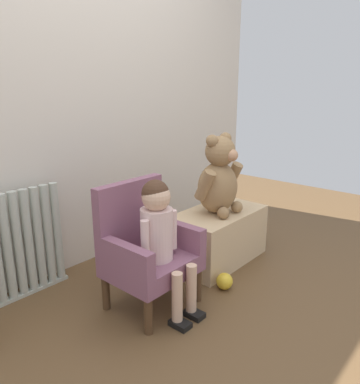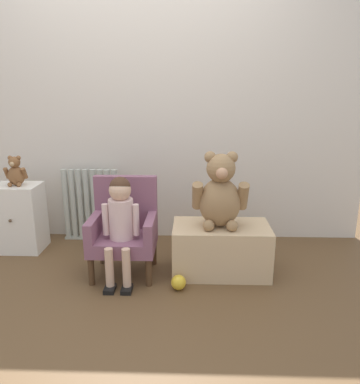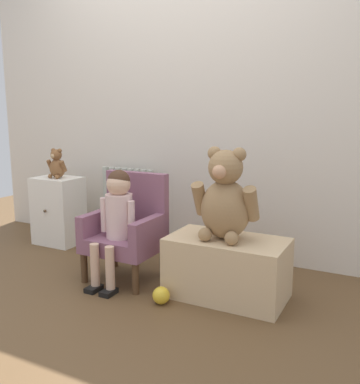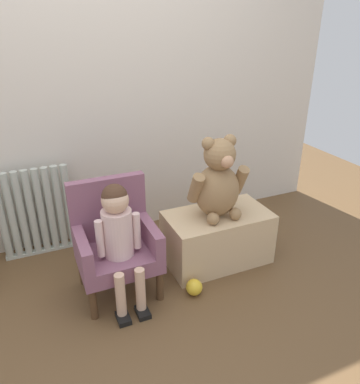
% 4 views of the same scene
% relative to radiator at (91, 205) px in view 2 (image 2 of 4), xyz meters
% --- Properties ---
extents(ground_plane, '(6.00, 6.00, 0.00)m').
position_rel_radiator_xyz_m(ground_plane, '(0.46, -1.09, -0.31)').
color(ground_plane, brown).
extents(back_wall, '(3.80, 0.05, 2.40)m').
position_rel_radiator_xyz_m(back_wall, '(0.46, 0.12, 0.89)').
color(back_wall, beige).
rests_on(back_wall, ground_plane).
extents(radiator, '(0.50, 0.05, 0.63)m').
position_rel_radiator_xyz_m(radiator, '(0.00, 0.00, 0.00)').
color(radiator, '#B1B8AB').
rests_on(radiator, ground_plane).
extents(small_dresser, '(0.37, 0.31, 0.55)m').
position_rel_radiator_xyz_m(small_dresser, '(-0.53, -0.24, -0.04)').
color(small_dresser, white).
rests_on(small_dresser, ground_plane).
extents(child_armchair, '(0.46, 0.39, 0.69)m').
position_rel_radiator_xyz_m(child_armchair, '(0.40, -0.59, 0.02)').
color(child_armchair, '#825167').
rests_on(child_armchair, ground_plane).
extents(child_figure, '(0.25, 0.35, 0.73)m').
position_rel_radiator_xyz_m(child_figure, '(0.40, -0.70, 0.16)').
color(child_figure, beige).
rests_on(child_figure, ground_plane).
extents(low_bench, '(0.69, 0.39, 0.36)m').
position_rel_radiator_xyz_m(low_bench, '(1.09, -0.58, -0.14)').
color(low_bench, tan).
rests_on(low_bench, ground_plane).
extents(large_teddy_bear, '(0.39, 0.27, 0.53)m').
position_rel_radiator_xyz_m(large_teddy_bear, '(1.08, -0.59, 0.28)').
color(large_teddy_bear, '#96744C').
rests_on(large_teddy_bear, low_bench).
extents(small_teddy_bear, '(0.17, 0.12, 0.24)m').
position_rel_radiator_xyz_m(small_teddy_bear, '(-0.51, -0.25, 0.34)').
color(small_teddy_bear, brown).
rests_on(small_teddy_bear, small_dresser).
extents(toy_ball, '(0.10, 0.10, 0.10)m').
position_rel_radiator_xyz_m(toy_ball, '(0.80, -0.85, -0.26)').
color(toy_ball, gold).
rests_on(toy_ball, ground_plane).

